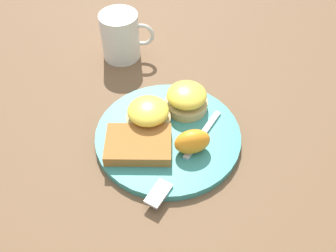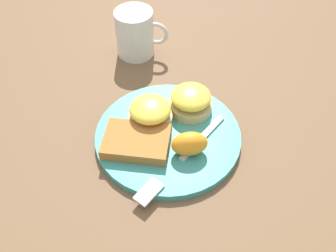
# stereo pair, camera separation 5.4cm
# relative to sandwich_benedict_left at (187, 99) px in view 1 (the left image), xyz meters

# --- Properties ---
(ground_plane) EXTENTS (1.10, 1.10, 0.00)m
(ground_plane) POSITION_rel_sandwich_benedict_left_xyz_m (-0.03, -0.07, -0.04)
(ground_plane) COLOR brown
(plate) EXTENTS (0.25, 0.25, 0.01)m
(plate) POSITION_rel_sandwich_benedict_left_xyz_m (-0.03, -0.07, -0.03)
(plate) COLOR teal
(plate) RESTS_ON ground_plane
(sandwich_benedict_left) EXTENTS (0.08, 0.08, 0.05)m
(sandwich_benedict_left) POSITION_rel_sandwich_benedict_left_xyz_m (0.00, 0.00, 0.00)
(sandwich_benedict_left) COLOR tan
(sandwich_benedict_left) RESTS_ON plate
(sandwich_benedict_right) EXTENTS (0.08, 0.08, 0.05)m
(sandwich_benedict_right) POSITION_rel_sandwich_benedict_left_xyz_m (-0.07, -0.04, 0.00)
(sandwich_benedict_right) COLOR tan
(sandwich_benedict_right) RESTS_ON plate
(hashbrown_patty) EXTENTS (0.11, 0.08, 0.02)m
(hashbrown_patty) POSITION_rel_sandwich_benedict_left_xyz_m (-0.08, -0.10, -0.01)
(hashbrown_patty) COLOR #9E632B
(hashbrown_patty) RESTS_ON plate
(orange_wedge) EXTENTS (0.07, 0.05, 0.04)m
(orange_wedge) POSITION_rel_sandwich_benedict_left_xyz_m (0.01, -0.10, -0.00)
(orange_wedge) COLOR orange
(orange_wedge) RESTS_ON plate
(fork) EXTENTS (0.12, 0.21, 0.00)m
(fork) POSITION_rel_sandwich_benedict_left_xyz_m (-0.00, -0.12, -0.02)
(fork) COLOR silver
(fork) RESTS_ON plate
(cup) EXTENTS (0.11, 0.08, 0.10)m
(cup) POSITION_rel_sandwich_benedict_left_xyz_m (-0.14, 0.16, 0.01)
(cup) COLOR silver
(cup) RESTS_ON ground_plane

